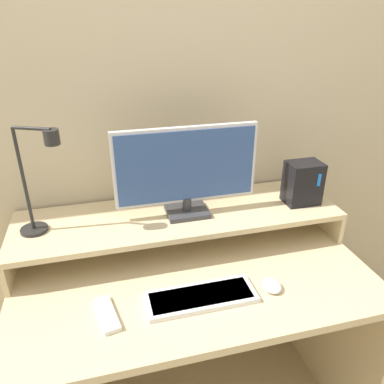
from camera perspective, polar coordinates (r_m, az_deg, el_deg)
The scene contains 9 objects.
wall_back at distance 1.56m, azimuth -3.97°, elevation 12.16°, with size 6.00×0.05×2.50m.
desk at distance 1.55m, azimuth -0.06°, elevation -18.03°, with size 1.28×0.75×0.76m.
monitor_shelf at distance 1.50m, azimuth -1.92°, elevation -3.86°, with size 1.28×0.36×0.13m.
monitor at distance 1.41m, azimuth -0.84°, elevation 3.46°, with size 0.55×0.13×0.35m.
desk_lamp at distance 1.37m, azimuth -22.32°, elevation 1.64°, with size 0.19×0.13×0.39m.
router_dock at distance 1.60m, azimuth 16.51°, elevation 1.35°, with size 0.14×0.11×0.18m.
keyboard at distance 1.28m, azimuth 1.38°, elevation -15.69°, with size 0.36×0.13×0.02m.
mouse at distance 1.35m, azimuth 11.99°, elevation -13.75°, with size 0.07×0.08×0.03m.
remote_control at distance 1.25m, azimuth -12.84°, elevation -17.72°, with size 0.08×0.17×0.02m.
Camera 1 is at (-0.28, -0.71, 1.62)m, focal length 35.00 mm.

